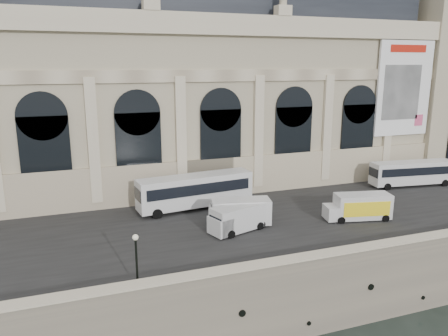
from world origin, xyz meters
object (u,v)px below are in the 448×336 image
(bus_left, at_px, (195,190))
(box_truck, at_px, (359,207))
(bus_right, at_px, (412,172))
(van_b, at_px, (236,219))
(van_c, at_px, (237,212))
(lamp_left, at_px, (137,262))

(bus_left, xyz_separation_m, box_truck, (15.49, -9.45, -0.80))
(bus_right, distance_m, van_b, 29.72)
(bus_left, relative_size, bus_right, 1.15)
(bus_left, relative_size, box_truck, 1.87)
(van_c, bearing_deg, lamp_left, -140.23)
(bus_right, relative_size, van_b, 1.85)
(bus_left, distance_m, van_b, 8.48)
(van_b, height_order, box_truck, box_truck)
(van_b, bearing_deg, bus_left, 102.26)
(box_truck, bearing_deg, lamp_left, -164.15)
(van_b, bearing_deg, lamp_left, -143.33)
(van_b, distance_m, box_truck, 13.75)
(bus_right, bearing_deg, lamp_left, -158.51)
(van_c, distance_m, lamp_left, 15.40)
(van_c, xyz_separation_m, box_truck, (12.93, -2.81, 0.00))
(bus_left, xyz_separation_m, lamp_left, (-9.26, -16.48, -0.06))
(van_b, relative_size, box_truck, 0.88)
(bus_right, bearing_deg, van_c, -168.22)
(bus_right, bearing_deg, van_b, -165.49)
(bus_left, height_order, van_b, bus_left)
(bus_left, bearing_deg, van_b, -77.74)
(van_c, relative_size, lamp_left, 1.52)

